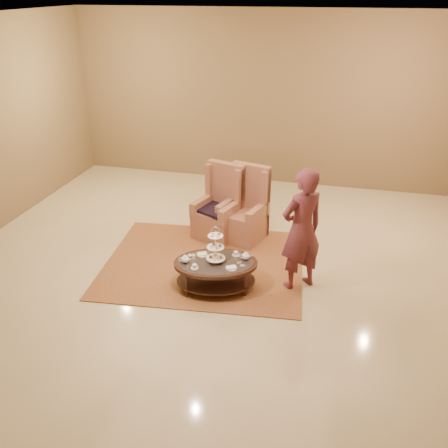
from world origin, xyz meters
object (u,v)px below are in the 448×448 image
(armchair_left, at_px, (220,212))
(armchair_right, at_px, (245,214))
(person, at_px, (302,230))
(tea_table, at_px, (216,267))

(armchair_left, relative_size, armchair_right, 1.00)
(person, bearing_deg, tea_table, -22.89)
(armchair_left, height_order, armchair_right, armchair_right)
(armchair_right, relative_size, person, 0.70)
(armchair_left, bearing_deg, person, -23.53)
(tea_table, bearing_deg, armchair_left, 87.12)
(person, bearing_deg, armchair_left, -82.00)
(armchair_left, height_order, person, person)
(armchair_right, distance_m, person, 1.75)
(armchair_left, bearing_deg, armchair_right, 19.51)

